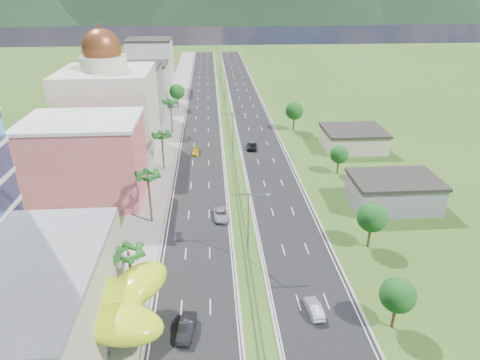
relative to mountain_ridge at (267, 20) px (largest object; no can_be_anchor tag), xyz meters
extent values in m
plane|color=#2D5119|center=(-60.00, -450.00, 0.00)|extent=(500.00, 500.00, 0.00)
cube|color=black|center=(-67.50, -360.00, 0.02)|extent=(11.00, 260.00, 0.04)
cube|color=black|center=(-52.50, -360.00, 0.02)|extent=(11.00, 260.00, 0.04)
cube|color=gray|center=(-77.00, -360.00, 0.06)|extent=(7.00, 260.00, 0.12)
cube|color=gray|center=(-60.00, -378.00, 0.62)|extent=(0.08, 216.00, 0.28)
cube|color=gray|center=(-60.00, -276.00, 0.35)|extent=(0.10, 0.12, 0.70)
cylinder|color=gray|center=(-60.00, -440.00, 5.50)|extent=(0.20, 0.20, 11.00)
cube|color=gray|center=(-61.44, -440.00, 10.80)|extent=(2.88, 0.12, 0.12)
cube|color=gray|center=(-58.56, -440.00, 10.80)|extent=(2.88, 0.12, 0.12)
cube|color=silver|center=(-62.72, -440.00, 10.70)|extent=(0.60, 0.25, 0.18)
cube|color=silver|center=(-57.28, -440.00, 10.70)|extent=(0.60, 0.25, 0.18)
cylinder|color=gray|center=(-60.00, -400.00, 5.50)|extent=(0.20, 0.20, 11.00)
cube|color=gray|center=(-61.44, -400.00, 10.80)|extent=(2.88, 0.12, 0.12)
cube|color=gray|center=(-58.56, -400.00, 10.80)|extent=(2.88, 0.12, 0.12)
cube|color=silver|center=(-62.72, -400.00, 10.70)|extent=(0.60, 0.25, 0.18)
cube|color=silver|center=(-57.28, -400.00, 10.70)|extent=(0.60, 0.25, 0.18)
cylinder|color=gray|center=(-60.00, -355.00, 5.50)|extent=(0.20, 0.20, 11.00)
cube|color=gray|center=(-61.44, -355.00, 10.80)|extent=(2.88, 0.12, 0.12)
cube|color=gray|center=(-58.56, -355.00, 10.80)|extent=(2.88, 0.12, 0.12)
cube|color=silver|center=(-62.72, -355.00, 10.70)|extent=(0.60, 0.25, 0.18)
cube|color=silver|center=(-57.28, -355.00, 10.70)|extent=(0.60, 0.25, 0.18)
cylinder|color=gray|center=(-60.00, -310.00, 5.50)|extent=(0.20, 0.20, 11.00)
cube|color=gray|center=(-61.44, -310.00, 10.80)|extent=(2.88, 0.12, 0.12)
cube|color=gray|center=(-58.56, -310.00, 10.80)|extent=(2.88, 0.12, 0.12)
cube|color=silver|center=(-62.72, -310.00, 10.70)|extent=(0.60, 0.25, 0.18)
cube|color=silver|center=(-57.28, -310.00, 10.70)|extent=(0.60, 0.25, 0.18)
cylinder|color=gray|center=(-84.00, -452.00, 2.00)|extent=(0.50, 0.50, 4.00)
cylinder|color=gray|center=(-77.00, -457.00, 2.00)|extent=(0.50, 0.50, 4.00)
cylinder|color=gray|center=(-75.00, -452.00, 2.00)|extent=(0.50, 0.50, 4.00)
cube|color=#D35661|center=(-88.00, -418.00, 7.50)|extent=(20.00, 15.00, 15.00)
cube|color=beige|center=(-88.00, -395.00, 10.00)|extent=(20.00, 20.00, 20.00)
cylinder|color=beige|center=(-88.00, -395.00, 21.50)|extent=(10.00, 10.00, 3.00)
sphere|color=brown|center=(-88.00, -395.00, 24.50)|extent=(8.40, 8.40, 8.40)
cube|color=slate|center=(-87.00, -370.00, 8.00)|extent=(16.00, 15.00, 16.00)
cube|color=#B5AE95|center=(-87.00, -348.00, 6.50)|extent=(16.00, 15.00, 13.00)
cube|color=silver|center=(-87.00, -325.00, 9.00)|extent=(16.00, 15.00, 18.00)
cube|color=slate|center=(-32.00, -425.00, 2.50)|extent=(15.00, 10.00, 5.00)
cube|color=#B5AE95|center=(-30.00, -395.00, 2.20)|extent=(14.00, 12.00, 4.40)
cylinder|color=#47301C|center=(-75.50, -448.00, 3.75)|extent=(0.36, 0.36, 7.50)
cylinder|color=#47301C|center=(-75.50, -428.00, 4.50)|extent=(0.36, 0.36, 9.00)
cylinder|color=#47301C|center=(-75.50, -405.00, 4.00)|extent=(0.36, 0.36, 8.00)
cylinder|color=#47301C|center=(-75.50, -380.00, 4.40)|extent=(0.36, 0.36, 8.80)
cylinder|color=#47301C|center=(-75.50, -355.00, 2.45)|extent=(0.40, 0.40, 4.90)
sphere|color=#1C5A1C|center=(-75.50, -355.00, 5.60)|extent=(4.90, 4.90, 4.90)
cylinder|color=#47301C|center=(-44.00, -455.00, 2.10)|extent=(0.40, 0.40, 4.20)
sphere|color=#1C5A1C|center=(-44.00, -455.00, 4.80)|extent=(4.20, 4.20, 4.20)
cylinder|color=#47301C|center=(-41.00, -438.00, 2.27)|extent=(0.40, 0.40, 4.55)
sphere|color=#1C5A1C|center=(-41.00, -438.00, 5.20)|extent=(4.55, 4.55, 4.55)
cylinder|color=#47301C|center=(-38.00, -410.00, 1.92)|extent=(0.40, 0.40, 3.85)
sphere|color=#1C5A1C|center=(-38.00, -410.00, 4.40)|extent=(3.85, 3.85, 3.85)
cylinder|color=#47301C|center=(-42.00, -380.00, 2.45)|extent=(0.40, 0.40, 4.90)
sphere|color=#1C5A1C|center=(-42.00, -380.00, 5.60)|extent=(4.90, 4.90, 4.90)
imported|color=black|center=(-68.44, -454.32, 0.86)|extent=(2.42, 5.17, 1.64)
imported|color=#9FA2A7|center=(-63.68, -427.58, 0.75)|extent=(2.73, 5.29, 1.43)
imported|color=#C19216|center=(-68.68, -396.25, 0.65)|extent=(1.93, 4.30, 1.23)
imported|color=#B1B2B9|center=(-52.80, -452.00, 0.77)|extent=(1.92, 4.57, 1.47)
imported|color=black|center=(-54.97, -393.66, 0.75)|extent=(3.01, 5.37, 1.42)
camera|label=1|loc=(-64.90, -492.67, 37.46)|focal=32.00mm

